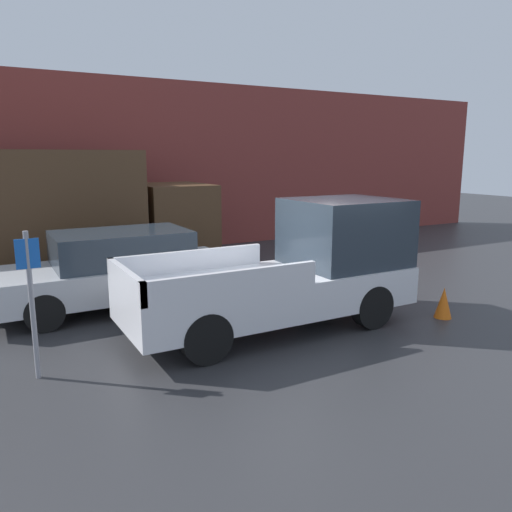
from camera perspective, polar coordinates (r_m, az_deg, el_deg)
ground_plane at (r=9.52m, az=6.73°, el=-7.20°), size 60.00×60.00×0.00m
building_wall at (r=16.44m, az=-10.34°, el=10.01°), size 28.00×0.15×5.36m
pickup_truck at (r=8.98m, az=4.76°, el=-1.50°), size 5.17×1.93×2.23m
car at (r=10.42m, az=-15.51°, el=-1.42°), size 4.72×1.93×1.55m
delivery_truck at (r=13.46m, az=-24.23°, el=4.86°), size 8.45×2.57×3.16m
parking_sign at (r=7.35m, az=-24.30°, el=-4.24°), size 0.30×0.07×2.06m
traffic_cone at (r=10.11m, az=20.64°, el=-5.01°), size 0.32×0.32×0.59m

